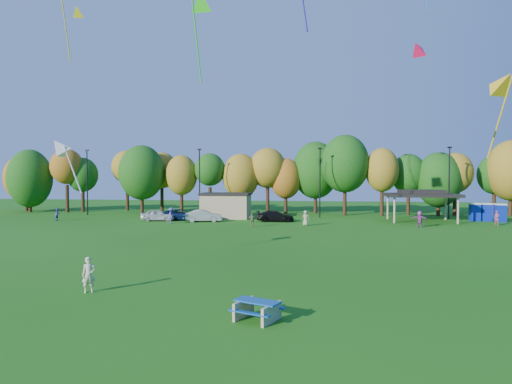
# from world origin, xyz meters

# --- Properties ---
(ground) EXTENTS (160.00, 160.00, 0.00)m
(ground) POSITION_xyz_m (0.00, 0.00, 0.00)
(ground) COLOR #19600F
(ground) RESTS_ON ground
(tree_line) EXTENTS (93.57, 10.55, 11.15)m
(tree_line) POSITION_xyz_m (-1.03, 45.51, 5.91)
(tree_line) COLOR black
(tree_line) RESTS_ON ground
(lamp_posts) EXTENTS (64.50, 0.25, 9.09)m
(lamp_posts) POSITION_xyz_m (2.00, 40.00, 4.90)
(lamp_posts) COLOR black
(lamp_posts) RESTS_ON ground
(utility_building) EXTENTS (6.30, 4.30, 3.25)m
(utility_building) POSITION_xyz_m (-10.00, 38.00, 1.64)
(utility_building) COLOR tan
(utility_building) RESTS_ON ground
(pavilion) EXTENTS (8.20, 6.20, 3.77)m
(pavilion) POSITION_xyz_m (14.00, 37.00, 3.23)
(pavilion) COLOR tan
(pavilion) RESTS_ON ground
(porta_potties) EXTENTS (3.75, 1.98, 2.18)m
(porta_potties) POSITION_xyz_m (21.85, 38.06, 1.10)
(porta_potties) COLOR #0C25A6
(porta_potties) RESTS_ON ground
(picnic_table) EXTENTS (2.13, 1.98, 0.74)m
(picnic_table) POSITION_xyz_m (-0.63, -2.75, 0.43)
(picnic_table) COLOR tan
(picnic_table) RESTS_ON ground
(kite_flyer) EXTENTS (0.72, 0.65, 1.66)m
(kite_flyer) POSITION_xyz_m (-8.93, 0.24, 0.83)
(kite_flyer) COLOR beige
(kite_flyer) RESTS_ON ground
(car_a) EXTENTS (4.22, 2.07, 1.38)m
(car_a) POSITION_xyz_m (-17.43, 33.33, 0.69)
(car_a) COLOR silver
(car_a) RESTS_ON ground
(car_b) EXTENTS (4.54, 2.39, 1.42)m
(car_b) POSITION_xyz_m (-11.71, 33.05, 0.71)
(car_b) COLOR #A1A2A6
(car_b) RESTS_ON ground
(car_c) EXTENTS (4.90, 2.29, 1.36)m
(car_c) POSITION_xyz_m (-15.01, 34.55, 0.68)
(car_c) COLOR #0B1F47
(car_c) RESTS_ON ground
(car_d) EXTENTS (4.52, 1.99, 1.29)m
(car_d) POSITION_xyz_m (-3.29, 34.41, 0.65)
(car_d) COLOR black
(car_d) RESTS_ON ground
(far_person_0) EXTENTS (0.97, 0.58, 1.55)m
(far_person_0) POSITION_xyz_m (-5.20, 28.20, 0.78)
(far_person_0) COLOR olive
(far_person_0) RESTS_ON ground
(far_person_1) EXTENTS (0.68, 0.71, 1.64)m
(far_person_1) POSITION_xyz_m (21.17, 33.23, 0.82)
(far_person_1) COLOR #9D4A63
(far_person_1) RESTS_ON ground
(far_person_2) EXTENTS (1.09, 1.35, 1.83)m
(far_person_2) POSITION_xyz_m (-14.86, 30.49, 0.91)
(far_person_2) COLOR #50489E
(far_person_2) RESTS_ON ground
(far_person_3) EXTENTS (1.68, 1.22, 1.76)m
(far_person_3) POSITION_xyz_m (12.44, 30.47, 0.88)
(far_person_3) COLOR #A04292
(far_person_3) RESTS_ON ground
(far_person_4) EXTENTS (0.96, 0.81, 1.68)m
(far_person_4) POSITION_xyz_m (0.40, 30.35, 0.84)
(far_person_4) COLOR tan
(far_person_4) RESTS_ON ground
(far_person_5) EXTENTS (0.67, 0.82, 1.56)m
(far_person_5) POSITION_xyz_m (-29.67, 32.04, 0.78)
(far_person_5) COLOR #544CA8
(far_person_5) RESTS_ON ground
(kite_1) EXTENTS (2.26, 1.24, 3.52)m
(kite_1) POSITION_xyz_m (-13.77, 6.05, 7.13)
(kite_1) COLOR #BEBEBE
(kite_2) EXTENTS (1.23, 1.28, 1.04)m
(kite_2) POSITION_xyz_m (6.20, 2.54, 11.34)
(kite_2) COLOR #FF0E4A
(kite_6) EXTENTS (2.38, 3.50, 5.70)m
(kite_6) POSITION_xyz_m (12.85, 10.23, 11.08)
(kite_6) COLOR gold
(kite_11) EXTENTS (1.90, 4.58, 7.63)m
(kite_11) POSITION_xyz_m (-7.16, 14.59, 18.75)
(kite_11) COLOR #2DCE1B
(kite_12) EXTENTS (1.39, 3.23, 5.39)m
(kite_12) POSITION_xyz_m (-19.60, 18.98, 20.05)
(kite_12) COLOR yellow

